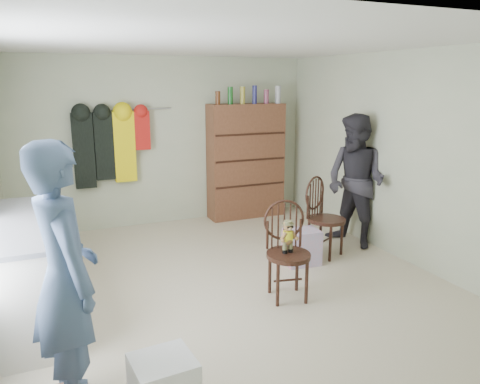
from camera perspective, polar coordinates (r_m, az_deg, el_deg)
name	(u,v)px	position (r m, az deg, el deg)	size (l,w,h in m)	color
ground_plane	(226,283)	(5.19, -1.70, -11.00)	(5.00, 5.00, 0.00)	beige
room_walls	(208,133)	(5.25, -3.96, 7.20)	(5.00, 5.00, 5.00)	beige
counter	(26,270)	(4.71, -24.66, -8.64)	(0.64, 1.86, 0.94)	silver
chair_front	(287,245)	(4.71, 5.75, -6.43)	(0.52, 0.52, 0.99)	#3F2016
chair_far	(322,214)	(5.91, 10.00, -2.60)	(0.60, 0.60, 1.00)	#3F2016
striped_bag	(302,247)	(5.67, 7.54, -6.66)	(0.40, 0.31, 0.42)	pink
person_left	(65,279)	(3.25, -20.55, -9.89)	(0.66, 0.43, 1.80)	#42577A
person_right	(356,181)	(6.25, 13.93, 1.26)	(0.85, 0.66, 1.74)	#2D2B33
dresser	(246,161)	(7.43, 0.72, 3.85)	(1.20, 0.39, 2.08)	brown
coat_rack	(109,146)	(6.90, -15.63, 5.46)	(1.42, 0.12, 1.09)	#99999E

